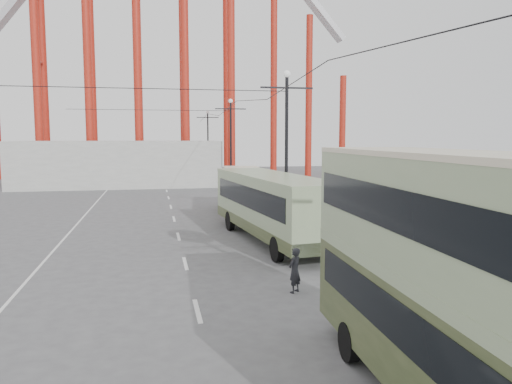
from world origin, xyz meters
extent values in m
plane|color=#4D4D4F|center=(0.00, 0.00, 0.00)|extent=(160.00, 160.00, 0.00)
cube|color=silver|center=(-1.00, 19.00, 0.01)|extent=(0.15, 82.00, 0.01)
cube|color=silver|center=(5.40, 20.00, 0.01)|extent=(0.12, 120.00, 0.01)
cube|color=silver|center=(-7.00, 20.00, 0.01)|extent=(0.12, 120.00, 0.01)
cylinder|color=black|center=(5.60, 18.00, 4.50)|extent=(0.20, 0.20, 9.00)
cylinder|color=black|center=(5.60, 18.00, 0.25)|extent=(0.44, 0.44, 0.50)
cube|color=black|center=(5.60, 18.00, 8.30)|extent=(3.20, 0.10, 0.10)
sphere|color=white|center=(5.60, 18.00, 9.10)|extent=(0.44, 0.44, 0.44)
cylinder|color=black|center=(5.60, 40.00, 4.50)|extent=(0.20, 0.20, 9.00)
cylinder|color=black|center=(5.60, 40.00, 0.25)|extent=(0.44, 0.44, 0.50)
cube|color=black|center=(5.60, 40.00, 8.30)|extent=(3.20, 0.10, 0.10)
sphere|color=white|center=(5.60, 40.00, 9.10)|extent=(0.44, 0.44, 0.44)
cylinder|color=black|center=(5.60, 62.00, 4.50)|extent=(0.20, 0.20, 9.00)
cylinder|color=black|center=(5.60, 62.00, 0.25)|extent=(0.44, 0.44, 0.50)
cube|color=black|center=(5.60, 62.00, 8.30)|extent=(3.20, 0.10, 0.10)
sphere|color=white|center=(5.60, 62.00, 9.10)|extent=(0.44, 0.44, 0.44)
cylinder|color=maroon|center=(-16.00, 55.00, 13.50)|extent=(1.00, 1.00, 27.00)
cylinder|color=maroon|center=(-16.00, 59.00, 13.50)|extent=(1.00, 1.00, 27.00)
cylinder|color=maroon|center=(-10.00, 55.00, 18.00)|extent=(1.00, 1.00, 36.00)
cylinder|color=maroon|center=(-10.00, 59.00, 18.00)|extent=(1.00, 1.00, 36.00)
cylinder|color=maroon|center=(-4.00, 55.00, 22.50)|extent=(1.00, 1.00, 45.00)
cylinder|color=maroon|center=(-4.00, 59.00, 22.50)|extent=(1.00, 1.00, 45.00)
cylinder|color=maroon|center=(14.00, 56.00, 15.00)|extent=(0.90, 0.90, 30.00)
cylinder|color=maroon|center=(19.00, 56.00, 11.00)|extent=(0.90, 0.90, 22.00)
cylinder|color=maroon|center=(24.00, 56.00, 7.00)|extent=(0.90, 0.90, 14.00)
cube|color=#A3A4A8|center=(19.00, 56.00, 24.00)|extent=(9.89, 2.00, 10.87)
cube|color=#A0A09B|center=(-6.00, 47.00, 2.50)|extent=(22.00, 10.00, 5.00)
cube|color=#303B20|center=(3.25, -2.93, 1.57)|extent=(2.73, 9.57, 2.09)
cube|color=black|center=(3.25, -2.93, 1.99)|extent=(2.70, 7.68, 0.85)
cube|color=gray|center=(3.25, -2.93, 2.75)|extent=(2.75, 9.58, 0.28)
cube|color=gray|center=(3.25, -2.93, 3.94)|extent=(2.73, 9.57, 2.09)
cube|color=black|center=(3.25, -2.93, 4.03)|extent=(2.75, 9.01, 0.81)
cube|color=beige|center=(3.25, -2.93, 5.04)|extent=(2.75, 9.58, 0.11)
cylinder|color=black|center=(2.27, -0.23, 0.47)|extent=(0.30, 0.96, 0.95)
cylinder|color=black|center=(4.42, -0.31, 0.47)|extent=(0.30, 0.96, 0.95)
cube|color=gray|center=(3.71, 13.75, 1.95)|extent=(4.13, 12.47, 2.67)
cube|color=black|center=(3.71, 13.75, 2.39)|extent=(4.02, 11.15, 1.06)
cube|color=#303B20|center=(3.71, 13.75, 0.89)|extent=(4.16, 12.48, 0.56)
cube|color=gray|center=(3.71, 13.75, 3.37)|extent=(4.15, 12.48, 0.18)
cylinder|color=black|center=(2.07, 17.03, 0.56)|extent=(0.43, 1.14, 1.11)
cylinder|color=black|center=(4.57, 17.31, 0.56)|extent=(0.43, 1.14, 1.11)
cylinder|color=black|center=(2.89, 9.74, 0.56)|extent=(0.43, 1.14, 1.11)
cylinder|color=black|center=(5.39, 10.02, 0.56)|extent=(0.43, 1.14, 1.11)
cube|color=beige|center=(3.96, 22.60, 1.78)|extent=(3.42, 10.37, 2.44)
cube|color=black|center=(3.96, 22.60, 2.19)|extent=(3.36, 9.15, 0.97)
cube|color=#303B20|center=(3.96, 22.60, 0.81)|extent=(3.45, 10.37, 0.51)
cube|color=beige|center=(3.96, 22.60, 3.09)|extent=(3.44, 10.37, 0.16)
cylinder|color=black|center=(3.04, 25.34, 0.51)|extent=(0.37, 1.04, 1.02)
cylinder|color=black|center=(5.33, 25.13, 0.51)|extent=(0.37, 1.04, 1.02)
cylinder|color=black|center=(2.55, 19.65, 0.51)|extent=(0.37, 1.04, 1.02)
cylinder|color=black|center=(4.84, 19.45, 0.51)|extent=(0.37, 1.04, 1.02)
imported|color=black|center=(2.47, 5.21, 0.79)|extent=(0.67, 0.67, 1.57)
camera|label=1|loc=(-2.23, -11.04, 5.35)|focal=35.00mm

